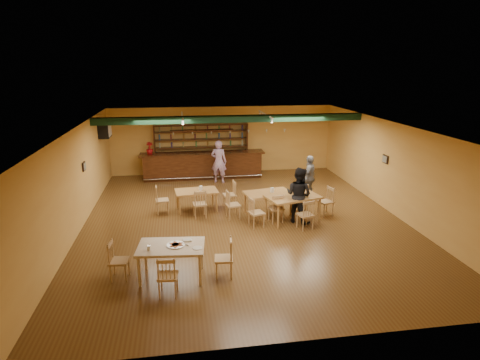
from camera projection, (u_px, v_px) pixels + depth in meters
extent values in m
plane|color=brown|center=(244.00, 219.00, 12.93)|extent=(12.00, 12.00, 0.00)
cube|color=black|center=(232.00, 119.00, 14.80)|extent=(10.00, 0.30, 0.25)
cube|color=white|center=(182.00, 116.00, 15.08)|extent=(0.05, 2.50, 0.05)
cube|color=white|center=(265.00, 114.00, 15.55)|extent=(0.05, 2.50, 0.05)
cube|color=white|center=(105.00, 130.00, 15.57)|extent=(0.34, 0.70, 0.48)
cube|color=black|center=(84.00, 166.00, 12.69)|extent=(0.04, 0.34, 0.28)
cube|color=black|center=(385.00, 159.00, 13.66)|extent=(0.04, 0.34, 0.28)
cube|color=black|center=(203.00, 165.00, 17.53)|extent=(5.37, 0.85, 1.13)
cube|color=black|center=(202.00, 149.00, 17.96)|extent=(4.15, 0.40, 2.28)
imported|color=#A20F11|center=(150.00, 148.00, 16.97)|extent=(0.37, 0.37, 0.52)
cube|color=#AC813D|center=(197.00, 200.00, 13.66)|extent=(1.48, 0.98, 0.70)
cube|color=#AC813D|center=(268.00, 203.00, 13.29)|extent=(1.63, 1.13, 0.75)
cube|color=#AC813D|center=(292.00, 208.00, 12.74)|extent=(1.84, 1.38, 0.82)
cube|color=tan|center=(172.00, 262.00, 9.30)|extent=(1.60, 1.12, 0.81)
cylinder|color=silver|center=(176.00, 245.00, 9.20)|extent=(0.50, 0.50, 0.01)
cylinder|color=#EAE5C6|center=(149.00, 248.00, 8.95)|extent=(0.08, 0.08, 0.11)
cube|color=white|center=(187.00, 240.00, 9.45)|extent=(0.21, 0.16, 0.03)
cube|color=silver|center=(183.00, 243.00, 9.28)|extent=(0.28, 0.30, 0.00)
cylinder|color=white|center=(197.00, 248.00, 9.07)|extent=(0.24, 0.24, 0.01)
imported|color=#9F55B8|center=(219.00, 162.00, 16.74)|extent=(0.76, 0.63, 1.80)
imported|color=black|center=(299.00, 195.00, 12.51)|extent=(1.08, 1.09, 1.77)
imported|color=gray|center=(310.00, 177.00, 14.70)|extent=(0.88, 1.02, 1.64)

